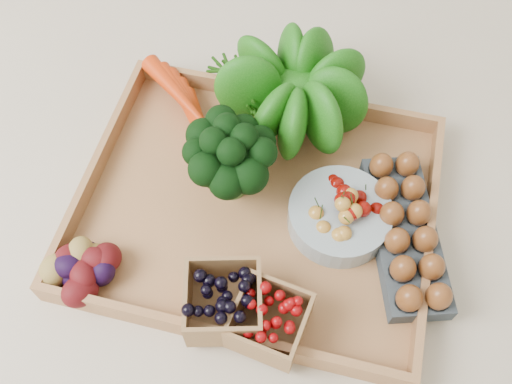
% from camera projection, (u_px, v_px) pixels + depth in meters
% --- Properties ---
extents(ground, '(4.00, 4.00, 0.00)m').
position_uv_depth(ground, '(256.00, 211.00, 0.93)').
color(ground, beige).
rests_on(ground, ground).
extents(tray, '(0.55, 0.45, 0.01)m').
position_uv_depth(tray, '(256.00, 209.00, 0.92)').
color(tray, '#AF7949').
rests_on(tray, ground).
extents(carrots, '(0.22, 0.16, 0.05)m').
position_uv_depth(carrots, '(197.00, 119.00, 0.97)').
color(carrots, red).
rests_on(carrots, tray).
extents(lettuce, '(0.17, 0.17, 0.17)m').
position_uv_depth(lettuce, '(298.00, 85.00, 0.93)').
color(lettuce, '#0D450A').
rests_on(lettuce, tray).
extents(broccoli, '(0.15, 0.15, 0.11)m').
position_uv_depth(broccoli, '(231.00, 169.00, 0.88)').
color(broccoli, black).
rests_on(broccoli, tray).
extents(cherry_bowl, '(0.16, 0.16, 0.04)m').
position_uv_depth(cherry_bowl, '(339.00, 216.00, 0.88)').
color(cherry_bowl, '#8C9EA5').
rests_on(cherry_bowl, tray).
extents(egg_carton, '(0.17, 0.28, 0.03)m').
position_uv_depth(egg_carton, '(404.00, 235.00, 0.87)').
color(egg_carton, '#353E44').
rests_on(egg_carton, tray).
extents(potatoes, '(0.12, 0.12, 0.07)m').
position_uv_depth(potatoes, '(82.00, 262.00, 0.82)').
color(potatoes, '#430A0D').
rests_on(potatoes, tray).
extents(punnet_blackberry, '(0.13, 0.13, 0.07)m').
position_uv_depth(punnet_blackberry, '(224.00, 301.00, 0.79)').
color(punnet_blackberry, black).
rests_on(punnet_blackberry, tray).
extents(punnet_raspberry, '(0.11, 0.11, 0.07)m').
position_uv_depth(punnet_raspberry, '(269.00, 321.00, 0.78)').
color(punnet_raspberry, '#740507').
rests_on(punnet_raspberry, tray).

